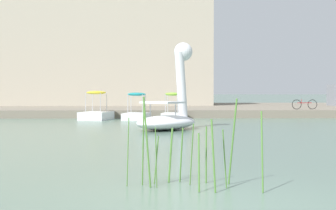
{
  "coord_description": "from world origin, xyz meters",
  "views": [
    {
      "loc": [
        -0.97,
        -7.32,
        1.67
      ],
      "look_at": [
        -0.38,
        16.73,
        1.03
      ],
      "focal_mm": 53.37,
      "sensor_mm": 36.0,
      "label": 1
    }
  ],
  "objects_px": {
    "swan_boat": "(170,109)",
    "bicycle_parked": "(305,104)",
    "pedal_boat_teal": "(137,113)",
    "pedal_boat_yellow": "(96,112)",
    "pedal_boat_lime": "(172,112)"
  },
  "relations": [
    {
      "from": "swan_boat",
      "to": "pedal_boat_yellow",
      "type": "relative_size",
      "value": 1.5
    },
    {
      "from": "swan_boat",
      "to": "bicycle_parked",
      "type": "xyz_separation_m",
      "value": [
        9.24,
        10.91,
        -0.08
      ]
    },
    {
      "from": "pedal_boat_lime",
      "to": "pedal_boat_teal",
      "type": "relative_size",
      "value": 0.87
    },
    {
      "from": "swan_boat",
      "to": "pedal_boat_yellow",
      "type": "xyz_separation_m",
      "value": [
        -4.16,
        7.75,
        -0.44
      ]
    },
    {
      "from": "pedal_boat_yellow",
      "to": "bicycle_parked",
      "type": "xyz_separation_m",
      "value": [
        13.4,
        3.16,
        0.37
      ]
    },
    {
      "from": "pedal_boat_teal",
      "to": "swan_boat",
      "type": "bearing_deg",
      "value": -76.96
    },
    {
      "from": "pedal_boat_teal",
      "to": "pedal_boat_yellow",
      "type": "relative_size",
      "value": 0.95
    },
    {
      "from": "pedal_boat_yellow",
      "to": "pedal_boat_teal",
      "type": "bearing_deg",
      "value": -3.03
    },
    {
      "from": "pedal_boat_yellow",
      "to": "bicycle_parked",
      "type": "distance_m",
      "value": 13.77
    },
    {
      "from": "bicycle_parked",
      "to": "pedal_boat_lime",
      "type": "bearing_deg",
      "value": -160.52
    },
    {
      "from": "pedal_boat_lime",
      "to": "pedal_boat_yellow",
      "type": "relative_size",
      "value": 0.82
    },
    {
      "from": "swan_boat",
      "to": "pedal_boat_lime",
      "type": "relative_size",
      "value": 1.82
    },
    {
      "from": "swan_boat",
      "to": "pedal_boat_yellow",
      "type": "distance_m",
      "value": 8.8
    },
    {
      "from": "pedal_boat_teal",
      "to": "pedal_boat_lime",
      "type": "bearing_deg",
      "value": 4.03
    },
    {
      "from": "swan_boat",
      "to": "pedal_boat_teal",
      "type": "distance_m",
      "value": 7.84
    }
  ]
}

